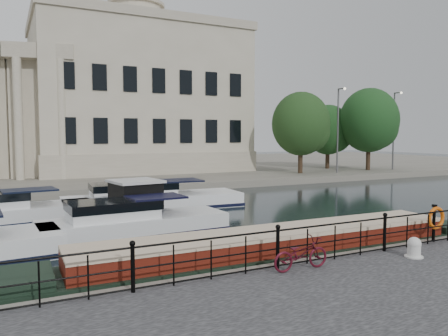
# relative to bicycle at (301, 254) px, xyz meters

# --- Properties ---
(ground_plane) EXTENTS (160.00, 160.00, 0.00)m
(ground_plane) POSITION_rel_bicycle_xyz_m (-0.49, 2.63, -0.99)
(ground_plane) COLOR black
(ground_plane) RESTS_ON ground
(far_bank) EXTENTS (120.00, 42.00, 0.55)m
(far_bank) POSITION_rel_bicycle_xyz_m (-0.49, 41.63, -0.72)
(far_bank) COLOR #6B665B
(far_bank) RESTS_ON ground_plane
(railing) EXTENTS (24.14, 0.14, 1.22)m
(railing) POSITION_rel_bicycle_xyz_m (-0.49, 0.38, 0.21)
(railing) COLOR black
(railing) RESTS_ON near_quay
(civic_building) EXTENTS (53.55, 31.84, 16.85)m
(civic_building) POSITION_rel_bicycle_xyz_m (-1.49, 37.34, 6.04)
(civic_building) COLOR #ADA38C
(civic_building) RESTS_ON far_bank
(lamp_posts) EXTENTS (8.24, 1.55, 8.07)m
(lamp_posts) POSITION_rel_bicycle_xyz_m (25.51, 23.33, 3.81)
(lamp_posts) COLOR #59595B
(lamp_posts) RESTS_ON far_bank
(bicycle) EXTENTS (1.70, 0.63, 0.89)m
(bicycle) POSITION_rel_bicycle_xyz_m (0.00, 0.00, 0.00)
(bicycle) COLOR #480D19
(bicycle) RESTS_ON near_quay
(mooring_bollard) EXTENTS (0.54, 0.54, 0.61)m
(mooring_bollard) POSITION_rel_bicycle_xyz_m (3.77, -0.52, -0.16)
(mooring_bollard) COLOR silver
(mooring_bollard) RESTS_ON near_quay
(life_ring_post) EXTENTS (0.78, 0.20, 1.28)m
(life_ring_post) POSITION_rel_bicycle_xyz_m (5.98, 0.46, 0.36)
(life_ring_post) COLOR black
(life_ring_post) RESTS_ON near_quay
(narrowboat) EXTENTS (16.10, 2.42, 1.59)m
(narrowboat) POSITION_rel_bicycle_xyz_m (0.58, 2.00, -0.63)
(narrowboat) COLOR black
(narrowboat) RESTS_ON ground_plane
(harbour_hut) EXTENTS (3.24, 2.84, 2.18)m
(harbour_hut) POSITION_rel_bicycle_xyz_m (-1.67, 10.44, -0.04)
(harbour_hut) COLOR #6B665B
(harbour_hut) RESTS_ON ground_plane
(cabin_cruisers) EXTENTS (19.26, 10.68, 1.99)m
(cabin_cruisers) POSITION_rel_bicycle_xyz_m (-4.43, 11.07, -0.63)
(cabin_cruisers) COLOR white
(cabin_cruisers) RESTS_ON ground_plane
(trees) EXTENTS (14.40, 9.00, 8.50)m
(trees) POSITION_rel_bicycle_xyz_m (23.54, 25.16, 4.14)
(trees) COLOR black
(trees) RESTS_ON far_bank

